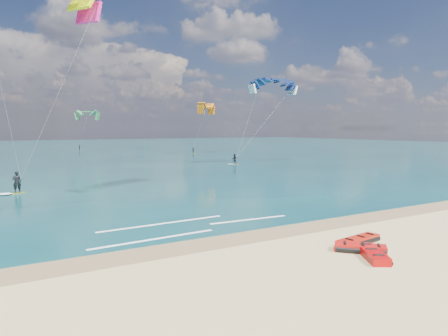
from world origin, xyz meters
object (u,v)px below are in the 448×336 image
at_px(packed_kite_left, 359,243).
at_px(kitesurfer_far, 255,115).
at_px(packed_kite_mid, 360,252).
at_px(kitesurfer_main, 28,78).
at_px(packed_kite_right, 372,258).

height_order(packed_kite_left, kitesurfer_far, kitesurfer_far).
relative_size(packed_kite_mid, kitesurfer_far, 0.17).
xyz_separation_m(packed_kite_left, packed_kite_mid, (-1.09, -1.04, 0.00)).
xyz_separation_m(packed_kite_left, kitesurfer_far, (21.10, 40.43, 8.12)).
xyz_separation_m(packed_kite_mid, kitesurfer_main, (-12.51, 23.54, 10.07)).
bearing_deg(packed_kite_mid, packed_kite_right, -58.28).
distance_m(packed_kite_left, kitesurfer_main, 28.16).
bearing_deg(packed_kite_mid, packed_kite_left, 89.80).
xyz_separation_m(packed_kite_mid, packed_kite_right, (-0.23, -0.90, 0.00)).
bearing_deg(packed_kite_left, kitesurfer_far, 55.13).
distance_m(packed_kite_right, kitesurfer_far, 48.62).
relative_size(packed_kite_right, kitesurfer_main, 0.14).
relative_size(packed_kite_mid, packed_kite_right, 0.94).
bearing_deg(kitesurfer_far, packed_kite_right, -101.61).
relative_size(packed_kite_left, packed_kite_mid, 1.12).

